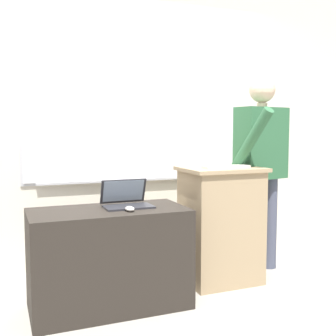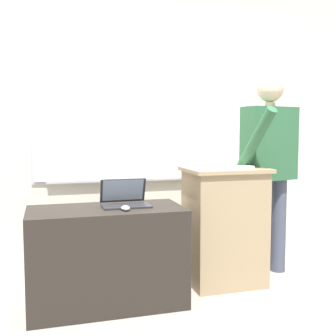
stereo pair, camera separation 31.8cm
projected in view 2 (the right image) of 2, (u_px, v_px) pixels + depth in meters
ground_plane at (196, 308)px, 2.98m from camera, size 30.00×30.00×0.00m
back_wall at (150, 110)px, 4.13m from camera, size 6.40×0.17×2.92m
lectern_podium at (224, 226)px, 3.44m from camera, size 0.64×0.50×0.96m
side_desk at (107, 256)px, 3.02m from camera, size 1.10×0.55×0.71m
person_presenter at (269, 159)px, 3.62m from camera, size 0.64×0.61×1.73m
laptop at (125, 198)px, 3.09m from camera, size 0.35×0.28×0.19m
wireless_keyboard at (229, 167)px, 3.34m from camera, size 0.39×0.11×0.02m
computer_mouse_by_laptop at (125, 208)px, 2.90m from camera, size 0.06×0.10×0.03m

